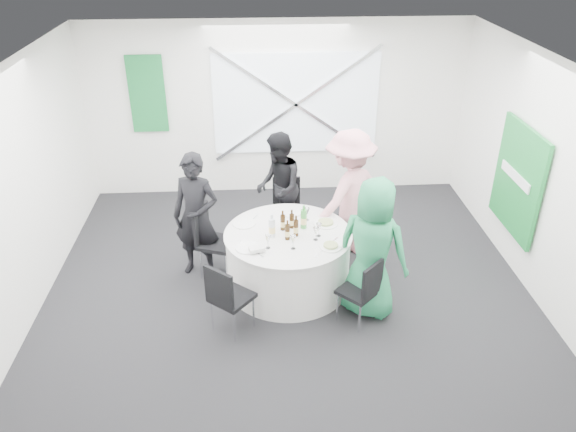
{
  "coord_description": "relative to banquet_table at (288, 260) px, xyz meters",
  "views": [
    {
      "loc": [
        -0.37,
        -5.64,
        4.22
      ],
      "look_at": [
        0.0,
        0.2,
        1.0
      ],
      "focal_mm": 35.0,
      "sensor_mm": 36.0,
      "label": 1
    }
  ],
  "objects": [
    {
      "name": "floor",
      "position": [
        0.0,
        -0.2,
        -0.38
      ],
      "size": [
        6.0,
        6.0,
        0.0
      ],
      "primitive_type": "plane",
      "color": "black",
      "rests_on": "ground"
    },
    {
      "name": "ceiling",
      "position": [
        0.0,
        -0.2,
        2.42
      ],
      "size": [
        6.0,
        6.0,
        0.0
      ],
      "primitive_type": "plane",
      "rotation": [
        3.14,
        0.0,
        0.0
      ],
      "color": "silver",
      "rests_on": "wall_back"
    },
    {
      "name": "wall_back",
      "position": [
        0.0,
        2.8,
        1.02
      ],
      "size": [
        6.0,
        0.0,
        6.0
      ],
      "primitive_type": "plane",
      "rotation": [
        1.57,
        0.0,
        0.0
      ],
      "color": "white",
      "rests_on": "floor"
    },
    {
      "name": "wall_front",
      "position": [
        0.0,
        -3.2,
        1.02
      ],
      "size": [
        6.0,
        0.0,
        6.0
      ],
      "primitive_type": "plane",
      "rotation": [
        -1.57,
        0.0,
        0.0
      ],
      "color": "white",
      "rests_on": "floor"
    },
    {
      "name": "wall_left",
      "position": [
        -3.0,
        -0.2,
        1.02
      ],
      "size": [
        0.0,
        6.0,
        6.0
      ],
      "primitive_type": "plane",
      "rotation": [
        1.57,
        0.0,
        1.57
      ],
      "color": "white",
      "rests_on": "floor"
    },
    {
      "name": "wall_right",
      "position": [
        3.0,
        -0.2,
        1.02
      ],
      "size": [
        0.0,
        6.0,
        6.0
      ],
      "primitive_type": "plane",
      "rotation": [
        1.57,
        0.0,
        -1.57
      ],
      "color": "white",
      "rests_on": "floor"
    },
    {
      "name": "window_panel",
      "position": [
        0.3,
        2.76,
        1.12
      ],
      "size": [
        2.6,
        0.03,
        1.6
      ],
      "primitive_type": "cube",
      "color": "silver",
      "rests_on": "wall_back"
    },
    {
      "name": "window_brace_a",
      "position": [
        0.3,
        2.72,
        1.12
      ],
      "size": [
        2.63,
        0.05,
        1.84
      ],
      "primitive_type": "cube",
      "rotation": [
        0.0,
        0.97,
        0.0
      ],
      "color": "silver",
      "rests_on": "window_panel"
    },
    {
      "name": "window_brace_b",
      "position": [
        0.3,
        2.72,
        1.12
      ],
      "size": [
        2.63,
        0.05,
        1.84
      ],
      "primitive_type": "cube",
      "rotation": [
        0.0,
        -0.97,
        0.0
      ],
      "color": "silver",
      "rests_on": "window_panel"
    },
    {
      "name": "green_banner",
      "position": [
        -2.0,
        2.75,
        1.32
      ],
      "size": [
        0.55,
        0.04,
        1.2
      ],
      "primitive_type": "cube",
      "color": "#156C38",
      "rests_on": "wall_back"
    },
    {
      "name": "green_sign",
      "position": [
        2.94,
        0.4,
        0.82
      ],
      "size": [
        0.05,
        1.2,
        1.4
      ],
      "primitive_type": "cube",
      "color": "#178132",
      "rests_on": "wall_right"
    },
    {
      "name": "banquet_table",
      "position": [
        0.0,
        0.0,
        0.0
      ],
      "size": [
        1.56,
        1.56,
        0.76
      ],
      "color": "silver",
      "rests_on": "floor"
    },
    {
      "name": "chair_back",
      "position": [
        0.05,
        1.2,
        0.15
      ],
      "size": [
        0.43,
        0.44,
        0.9
      ],
      "rotation": [
        0.0,
        0.0,
        -0.05
      ],
      "color": "black",
      "rests_on": "floor"
    },
    {
      "name": "chair_back_left",
      "position": [
        -0.97,
        0.35,
        0.18
      ],
      "size": [
        0.56,
        0.55,
        0.95
      ],
      "rotation": [
        0.0,
        0.0,
        1.23
      ],
      "color": "black",
      "rests_on": "floor"
    },
    {
      "name": "chair_back_right",
      "position": [
        0.93,
        0.8,
        0.18
      ],
      "size": [
        0.61,
        0.61,
        0.96
      ],
      "rotation": [
        0.0,
        0.0,
        -0.86
      ],
      "color": "black",
      "rests_on": "floor"
    },
    {
      "name": "chair_front_right",
      "position": [
        0.8,
        -0.8,
        0.11
      ],
      "size": [
        0.54,
        0.54,
        0.85
      ],
      "rotation": [
        0.0,
        0.0,
        3.92
      ],
      "color": "black",
      "rests_on": "floor"
    },
    {
      "name": "chair_front_left",
      "position": [
        -0.73,
        -0.87,
        0.15
      ],
      "size": [
        0.57,
        0.58,
        0.9
      ],
      "rotation": [
        0.0,
        0.0,
        2.44
      ],
      "color": "black",
      "rests_on": "floor"
    },
    {
      "name": "person_man_back_left",
      "position": [
        -1.13,
        0.37,
        0.45
      ],
      "size": [
        0.7,
        0.57,
        1.66
      ],
      "primitive_type": "imported",
      "rotation": [
        0.0,
        0.0,
        -0.32
      ],
      "color": "black",
      "rests_on": "floor"
    },
    {
      "name": "person_man_back",
      "position": [
        -0.06,
        1.22,
        0.41
      ],
      "size": [
        0.46,
        0.79,
        1.58
      ],
      "primitive_type": "imported",
      "rotation": [
        0.0,
        0.0,
        -1.52
      ],
      "color": "black",
      "rests_on": "floor"
    },
    {
      "name": "person_woman_pink",
      "position": [
        0.85,
        0.71,
        0.52
      ],
      "size": [
        1.23,
        1.16,
        1.79
      ],
      "primitive_type": "imported",
      "rotation": [
        0.0,
        0.0,
        -2.44
      ],
      "color": "pink",
      "rests_on": "floor"
    },
    {
      "name": "person_woman_green",
      "position": [
        0.92,
        -0.56,
        0.47
      ],
      "size": [
        1.0,
        0.9,
        1.71
      ],
      "primitive_type": "imported",
      "rotation": [
        0.0,
        0.0,
        2.59
      ],
      "color": "#248754",
      "rests_on": "floor"
    },
    {
      "name": "plate_back",
      "position": [
        0.07,
        0.51,
        0.39
      ],
      "size": [
        0.26,
        0.26,
        0.01
      ],
      "color": "white",
      "rests_on": "banquet_table"
    },
    {
      "name": "plate_back_left",
      "position": [
        -0.53,
        0.27,
        0.39
      ],
      "size": [
        0.29,
        0.29,
        0.01
      ],
      "color": "white",
      "rests_on": "banquet_table"
    },
    {
      "name": "plate_back_right",
      "position": [
        0.48,
        0.2,
        0.4
      ],
      "size": [
        0.3,
        0.3,
        0.04
      ],
      "color": "white",
      "rests_on": "banquet_table"
    },
    {
      "name": "plate_front_right",
      "position": [
        0.47,
        -0.35,
        0.4
      ],
      "size": [
        0.26,
        0.26,
        0.04
      ],
      "color": "white",
      "rests_on": "banquet_table"
    },
    {
      "name": "plate_front_left",
      "position": [
        -0.49,
        -0.3,
        0.39
      ],
      "size": [
        0.29,
        0.29,
        0.01
      ],
      "color": "white",
      "rests_on": "banquet_table"
    },
    {
      "name": "napkin",
      "position": [
        -0.38,
        -0.39,
        0.42
      ],
      "size": [
        0.2,
        0.16,
        0.05
      ],
      "primitive_type": "cube",
      "rotation": [
        0.0,
        0.0,
        0.3
      ],
      "color": "silver",
      "rests_on": "plate_front_left"
    },
    {
      "name": "beer_bottle_a",
      "position": [
        -0.06,
        0.09,
        0.48
      ],
      "size": [
        0.06,
        0.06,
        0.26
      ],
      "color": "#361E09",
      "rests_on": "banquet_table"
    },
    {
      "name": "beer_bottle_b",
      "position": [
        0.05,
        0.14,
        0.47
      ],
      "size": [
        0.06,
        0.06,
        0.24
      ],
      "color": "#361E09",
      "rests_on": "banquet_table"
    },
    {
      "name": "beer_bottle_c",
      "position": [
        0.09,
        -0.06,
        0.48
      ],
      "size": [
        0.06,
        0.06,
        0.27
      ],
      "color": "#361E09",
      "rests_on": "banquet_table"
    },
    {
      "name": "beer_bottle_d",
      "position": [
        -0.02,
        -0.14,
        0.48
      ],
      "size": [
        0.06,
        0.06,
        0.26
      ],
      "color": "#361E09",
      "rests_on": "banquet_table"
    },
    {
      "name": "green_water_bottle",
      "position": [
        0.2,
        0.12,
        0.5
      ],
      "size": [
        0.08,
        0.08,
        0.31
      ],
      "color": "green",
      "rests_on": "banquet_table"
    },
    {
      "name": "clear_water_bottle",
      "position": [
        -0.2,
        -0.06,
        0.5
      ],
      "size": [
        0.08,
        0.08,
        0.3
      ],
      "color": "silver",
      "rests_on": "banquet_table"
    },
    {
      "name": "wine_glass_a",
      "position": [
        0.04,
        -0.35,
        0.5
      ],
      "size": [
        0.07,
        0.07,
        0.17
      ],
      "color": "white",
      "rests_on": "banquet_table"
    },
    {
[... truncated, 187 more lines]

